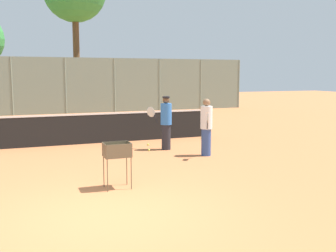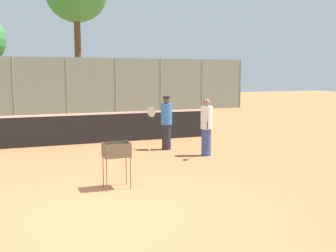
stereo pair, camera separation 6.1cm
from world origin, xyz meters
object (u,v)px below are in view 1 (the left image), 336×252
player_red_cap (206,127)px  ball_cart (117,154)px  tennis_net (60,129)px  player_white_outfit (166,122)px

player_red_cap → ball_cart: (-3.29, -2.35, -0.13)m
tennis_net → player_white_outfit: (3.10, -1.96, 0.34)m
tennis_net → player_white_outfit: player_white_outfit is taller
player_white_outfit → ball_cart: player_white_outfit is taller
player_white_outfit → ball_cart: (-2.51, -3.68, -0.14)m
tennis_net → player_red_cap: bearing=-40.4°
tennis_net → player_red_cap: player_red_cap is taller
tennis_net → player_red_cap: size_ratio=6.62×
player_white_outfit → ball_cart: 4.46m
ball_cart → tennis_net: bearing=95.9°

